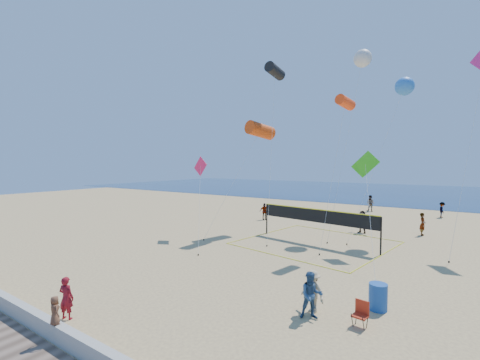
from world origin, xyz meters
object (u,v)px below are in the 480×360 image
Objects in this scene: camp_chair at (361,312)px; volleyball_net at (316,220)px; woman at (66,298)px; trash_barrel at (378,297)px.

camp_chair is 11.82m from volleyball_net.
woman is 16.24m from volleyball_net.
trash_barrel is at bearing -163.51° from woman.
volleyball_net reaches higher than trash_barrel.
trash_barrel reaches higher than camp_chair.
volleyball_net is at bearing 126.22° from camp_chair.
trash_barrel is (9.30, 7.12, -0.27)m from woman.
woman is 0.15× the size of volleyball_net.
woman reaches higher than trash_barrel.
volleyball_net is (-5.51, 10.39, 1.18)m from camp_chair.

